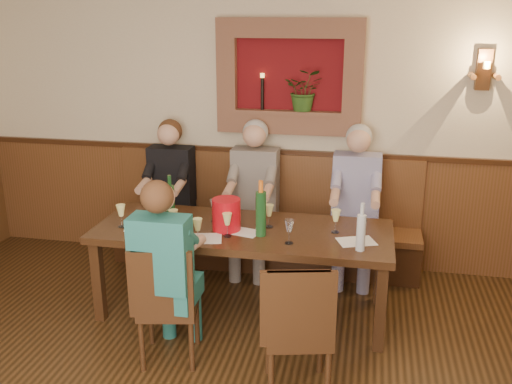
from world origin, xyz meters
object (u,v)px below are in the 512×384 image
person_bench_right (354,217)px  chair_near_right (297,354)px  person_bench_left (170,206)px  person_bench_mid (253,210)px  dining_table (243,237)px  person_chair_front (167,287)px  wine_bottle_green_a (261,213)px  wine_bottle_green_b (170,202)px  chair_near_left (170,326)px  water_bottle (361,232)px  spittoon_bucket (226,214)px  bench (264,234)px

person_bench_right → chair_near_right: bearing=-99.0°
person_bench_left → person_bench_mid: 0.84m
dining_table → person_chair_front: 0.87m
wine_bottle_green_a → wine_bottle_green_b: size_ratio=1.14×
chair_near_right → person_bench_mid: size_ratio=0.65×
person_bench_mid → wine_bottle_green_b: (-0.55, -0.77, 0.30)m
chair_near_left → person_bench_right: size_ratio=0.63×
person_bench_right → water_bottle: (0.07, -1.10, 0.29)m
person_chair_front → water_bottle: bearing=21.4°
dining_table → spittoon_bucket: spittoon_bucket is taller
wine_bottle_green_b → person_bench_mid: bearing=54.7°
person_chair_front → water_bottle: (1.32, 0.52, 0.33)m
wine_bottle_green_a → water_bottle: size_ratio=1.23×
bench → wine_bottle_green_a: bearing=-80.8°
bench → wine_bottle_green_a: (0.17, -1.06, 0.61)m
person_bench_right → water_bottle: bearing=-86.2°
person_bench_right → wine_bottle_green_a: bearing=-126.2°
person_chair_front → water_bottle: size_ratio=3.81×
person_chair_front → person_bench_left: bearing=109.0°
person_bench_left → wine_bottle_green_b: person_bench_left is taller
bench → wine_bottle_green_b: size_ratio=7.61×
chair_near_right → wine_bottle_green_b: bearing=126.5°
bench → spittoon_bucket: bench is taller
bench → person_bench_right: person_bench_right is taller
chair_near_left → water_bottle: (1.31, 0.52, 0.63)m
person_bench_left → chair_near_left: bearing=-70.9°
spittoon_bucket → person_chair_front: bearing=-109.1°
wine_bottle_green_a → wine_bottle_green_b: 0.83m
spittoon_bucket → wine_bottle_green_b: wine_bottle_green_b is taller
wine_bottle_green_a → person_bench_left: bearing=139.0°
dining_table → person_bench_mid: bearing=95.8°
person_bench_mid → person_bench_right: 0.96m
person_bench_mid → wine_bottle_green_a: person_bench_mid is taller
bench → water_bottle: bearing=-51.9°
bench → person_bench_left: size_ratio=2.08×
person_bench_right → wine_bottle_green_a: 1.23m
chair_near_right → spittoon_bucket: size_ratio=3.70×
person_chair_front → person_bench_right: bearing=52.4°
person_chair_front → bench: bearing=77.8°
water_bottle → wine_bottle_green_b: bearing=168.4°
person_chair_front → wine_bottle_green_a: (0.55, 0.66, 0.37)m
bench → person_bench_left: (-0.93, -0.11, 0.27)m
chair_near_left → person_bench_left: person_bench_left is taller
bench → water_bottle: (0.95, -1.20, 0.57)m
person_bench_right → wine_bottle_green_a: size_ratio=3.27×
chair_near_right → water_bottle: (0.36, 0.71, 0.62)m
chair_near_left → wine_bottle_green_b: 1.10m
person_bench_mid → spittoon_bucket: 0.93m
person_chair_front → spittoon_bucket: bearing=70.9°
dining_table → chair_near_left: bearing=-115.2°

